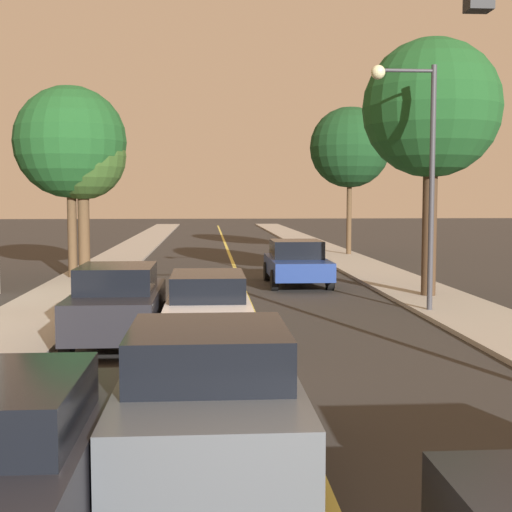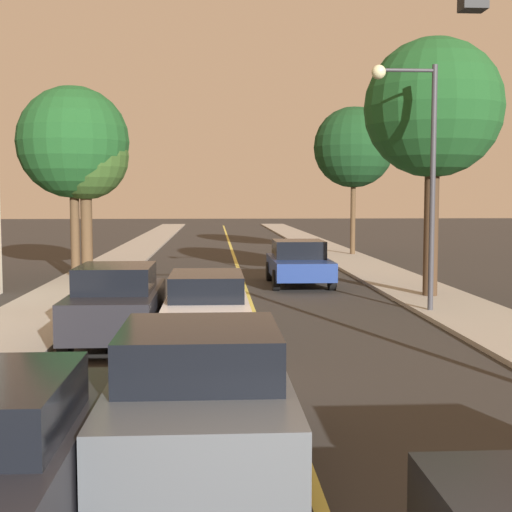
# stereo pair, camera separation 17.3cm
# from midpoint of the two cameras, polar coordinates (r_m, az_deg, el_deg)

# --- Properties ---
(road_surface) EXTENTS (8.44, 80.00, 0.01)m
(road_surface) POSITION_cam_midpoint_polar(r_m,az_deg,el_deg) (39.66, -1.77, 0.32)
(road_surface) COLOR #2D2B28
(road_surface) RESTS_ON ground
(sidewalk_left) EXTENTS (2.50, 80.00, 0.12)m
(sidewalk_left) POSITION_cam_midpoint_polar(r_m,az_deg,el_deg) (39.88, -9.65, 0.36)
(sidewalk_left) COLOR #9E998E
(sidewalk_left) RESTS_ON ground
(sidewalk_right) EXTENTS (2.50, 80.00, 0.12)m
(sidewalk_right) POSITION_cam_midpoint_polar(r_m,az_deg,el_deg) (40.18, 6.05, 0.43)
(sidewalk_right) COLOR #9E998E
(sidewalk_right) RESTS_ON ground
(car_near_lane_front) EXTENTS (2.06, 4.20, 1.62)m
(car_near_lane_front) POSITION_cam_midpoint_polar(r_m,az_deg,el_deg) (8.10, -3.85, -11.03)
(car_near_lane_front) COLOR #474C51
(car_near_lane_front) RESTS_ON ground
(car_near_lane_second) EXTENTS (1.84, 4.77, 1.44)m
(car_near_lane_second) POSITION_cam_midpoint_polar(r_m,az_deg,el_deg) (15.16, -3.63, -3.93)
(car_near_lane_second) COLOR white
(car_near_lane_second) RESTS_ON ground
(car_outer_lane_second) EXTENTS (1.84, 4.31, 1.64)m
(car_outer_lane_second) POSITION_cam_midpoint_polar(r_m,az_deg,el_deg) (15.09, -10.72, -3.72)
(car_outer_lane_second) COLOR black
(car_outer_lane_second) RESTS_ON ground
(car_far_oncoming) EXTENTS (2.05, 4.52, 1.55)m
(car_far_oncoming) POSITION_cam_midpoint_polar(r_m,az_deg,el_deg) (24.63, 3.65, -0.51)
(car_far_oncoming) COLOR navy
(car_far_oncoming) RESTS_ON ground
(streetlamp_right) EXTENTS (1.69, 0.36, 6.25)m
(streetlamp_right) POSITION_cam_midpoint_polar(r_m,az_deg,el_deg) (18.77, 13.03, 8.15)
(streetlamp_right) COLOR #333338
(streetlamp_right) RESTS_ON ground
(tree_left_near) EXTENTS (3.15, 3.15, 5.98)m
(tree_left_near) POSITION_cam_midpoint_polar(r_m,az_deg,el_deg) (26.74, -13.32, 7.68)
(tree_left_near) COLOR #4C3823
(tree_left_near) RESTS_ON ground
(tree_left_far) EXTENTS (4.04, 4.04, 6.93)m
(tree_left_far) POSITION_cam_midpoint_polar(r_m,az_deg,el_deg) (26.90, -14.23, 8.78)
(tree_left_far) COLOR #4C3823
(tree_left_far) RESTS_ON ground
(tree_right_near) EXTENTS (4.04, 4.04, 7.54)m
(tree_right_near) POSITION_cam_midpoint_polar(r_m,az_deg,el_deg) (21.84, 14.23, 11.32)
(tree_right_near) COLOR #3D2B1C
(tree_right_near) RESTS_ON ground
(tree_right_far) EXTENTS (4.12, 4.12, 7.54)m
(tree_right_far) POSITION_cam_midpoint_polar(r_m,az_deg,el_deg) (37.19, 7.95, 8.59)
(tree_right_far) COLOR #4C3823
(tree_right_far) RESTS_ON ground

